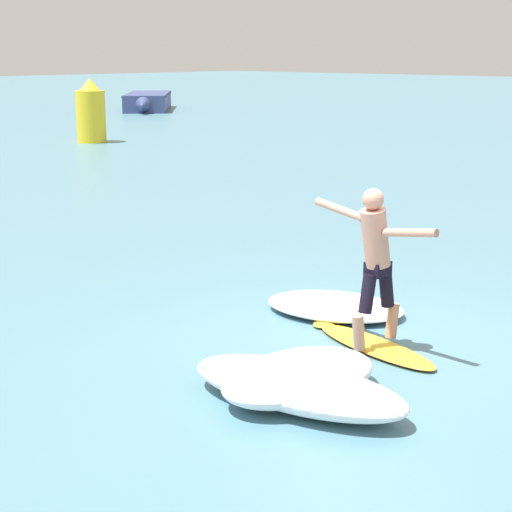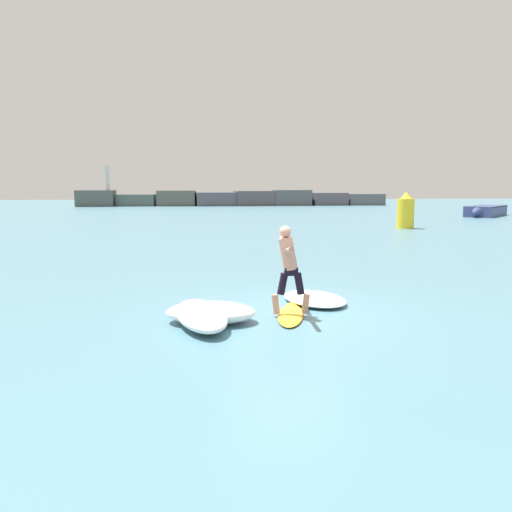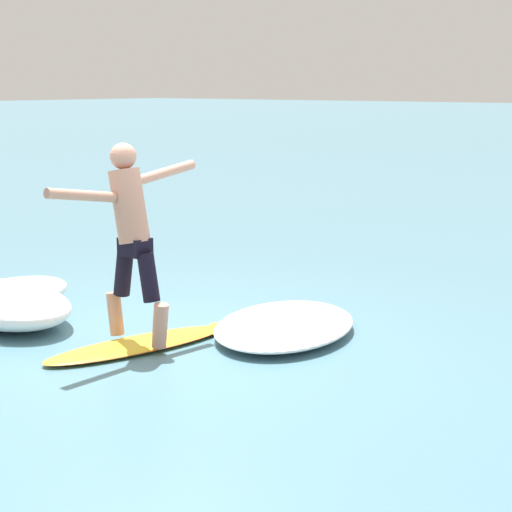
{
  "view_description": "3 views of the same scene",
  "coord_description": "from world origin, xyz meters",
  "px_view_note": "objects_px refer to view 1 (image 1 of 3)",
  "views": [
    {
      "loc": [
        -7.61,
        -5.52,
        3.27
      ],
      "look_at": [
        -0.48,
        1.13,
        0.93
      ],
      "focal_mm": 60.0,
      "sensor_mm": 36.0,
      "label": 1
    },
    {
      "loc": [
        -1.9,
        -9.94,
        2.59
      ],
      "look_at": [
        -0.53,
        1.3,
        1.03
      ],
      "focal_mm": 35.0,
      "sensor_mm": 36.0,
      "label": 2
    },
    {
      "loc": [
        5.43,
        -5.41,
        2.34
      ],
      "look_at": [
        0.11,
        1.28,
        0.62
      ],
      "focal_mm": 60.0,
      "sensor_mm": 36.0,
      "label": 3
    }
  ],
  "objects_px": {
    "surfer": "(375,254)",
    "channel_marker_buoy": "(91,113)",
    "surfboard": "(373,345)",
    "fishing_boat_near_jetty": "(148,101)"
  },
  "relations": [
    {
      "from": "surfer",
      "to": "channel_marker_buoy",
      "type": "distance_m",
      "value": 23.73
    },
    {
      "from": "surfboard",
      "to": "surfer",
      "type": "relative_size",
      "value": 1.14
    },
    {
      "from": "surfboard",
      "to": "channel_marker_buoy",
      "type": "bearing_deg",
      "value": 61.16
    },
    {
      "from": "surfer",
      "to": "fishing_boat_near_jetty",
      "type": "xyz_separation_m",
      "value": [
        24.48,
        33.07,
        -0.61
      ]
    },
    {
      "from": "surfboard",
      "to": "channel_marker_buoy",
      "type": "height_order",
      "value": "channel_marker_buoy"
    },
    {
      "from": "surfer",
      "to": "fishing_boat_near_jetty",
      "type": "height_order",
      "value": "surfer"
    },
    {
      "from": "fishing_boat_near_jetty",
      "to": "channel_marker_buoy",
      "type": "distance_m",
      "value": 17.91
    },
    {
      "from": "surfboard",
      "to": "surfer",
      "type": "height_order",
      "value": "surfer"
    },
    {
      "from": "surfer",
      "to": "fishing_boat_near_jetty",
      "type": "bearing_deg",
      "value": 53.49
    },
    {
      "from": "surfboard",
      "to": "fishing_boat_near_jetty",
      "type": "relative_size",
      "value": 0.31
    }
  ]
}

